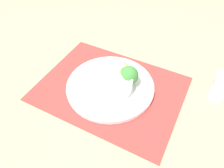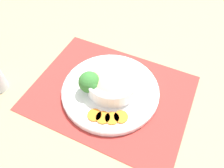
{
  "view_description": "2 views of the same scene",
  "coord_description": "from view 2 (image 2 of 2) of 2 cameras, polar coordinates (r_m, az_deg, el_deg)",
  "views": [
    {
      "loc": [
        0.3,
        -0.45,
        0.59
      ],
      "look_at": [
        0.01,
        -0.01,
        0.04
      ],
      "focal_mm": 35.0,
      "sensor_mm": 36.0,
      "label": 1
    },
    {
      "loc": [
        -0.22,
        0.36,
        0.58
      ],
      "look_at": [
        -0.0,
        -0.01,
        0.04
      ],
      "focal_mm": 35.0,
      "sensor_mm": 36.0,
      "label": 2
    }
  ],
  "objects": [
    {
      "name": "ground_plane",
      "position": [
        0.72,
        -0.4,
        -2.32
      ],
      "size": [
        4.0,
        4.0,
        0.0
      ],
      "primitive_type": "plane",
      "color": "tan"
    },
    {
      "name": "placemat",
      "position": [
        0.72,
        -0.4,
        -2.23
      ],
      "size": [
        0.55,
        0.44,
        0.0
      ],
      "color": "#B2332D",
      "rests_on": "ground_plane"
    },
    {
      "name": "plate",
      "position": [
        0.71,
        -0.41,
        -1.6
      ],
      "size": [
        0.32,
        0.32,
        0.02
      ],
      "color": "white",
      "rests_on": "placemat"
    },
    {
      "name": "bowl",
      "position": [
        0.69,
        -0.04,
        1.03
      ],
      "size": [
        0.17,
        0.17,
        0.06
      ],
      "color": "white",
      "rests_on": "plate"
    },
    {
      "name": "broccoli_floret",
      "position": [
        0.67,
        -5.91,
        0.45
      ],
      "size": [
        0.07,
        0.07,
        0.08
      ],
      "color": "#84AD5B",
      "rests_on": "plate"
    },
    {
      "name": "carrot_slice_near",
      "position": [
        0.65,
        -4.6,
        -8.1
      ],
      "size": [
        0.04,
        0.04,
        0.01
      ],
      "color": "orange",
      "rests_on": "plate"
    },
    {
      "name": "carrot_slice_middle",
      "position": [
        0.64,
        -2.38,
        -8.77
      ],
      "size": [
        0.04,
        0.04,
        0.01
      ],
      "color": "orange",
      "rests_on": "plate"
    },
    {
      "name": "carrot_slice_far",
      "position": [
        0.64,
        0.0,
        -8.93
      ],
      "size": [
        0.04,
        0.04,
        0.01
      ],
      "color": "orange",
      "rests_on": "plate"
    },
    {
      "name": "carrot_slice_extra",
      "position": [
        0.65,
        2.36,
        -8.57
      ],
      "size": [
        0.04,
        0.04,
        0.01
      ],
      "color": "orange",
      "rests_on": "plate"
    }
  ]
}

